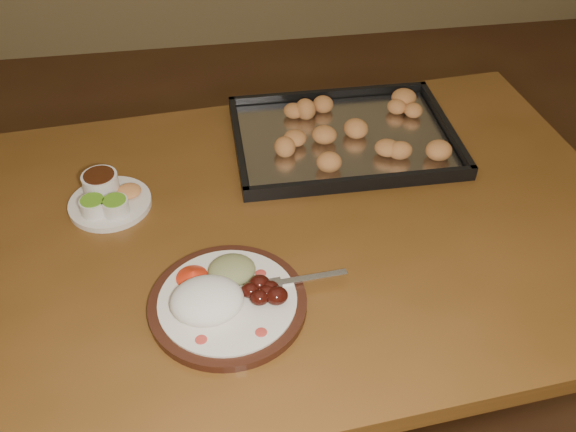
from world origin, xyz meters
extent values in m
plane|color=brown|center=(0.00, 0.00, 0.00)|extent=(4.00, 4.00, 0.00)
cube|color=brown|center=(-0.10, -0.29, 0.73)|extent=(1.57, 1.01, 0.04)
cylinder|color=#4D2917|center=(0.55, 0.15, 0.35)|extent=(0.07, 0.07, 0.71)
cylinder|color=#33170E|center=(-0.16, -0.48, 0.76)|extent=(0.27, 0.27, 0.02)
cylinder|color=white|center=(-0.16, -0.48, 0.77)|extent=(0.23, 0.23, 0.01)
ellipsoid|color=red|center=(-0.21, -0.55, 0.77)|extent=(0.02, 0.02, 0.00)
ellipsoid|color=red|center=(-0.11, -0.55, 0.77)|extent=(0.02, 0.02, 0.00)
ellipsoid|color=red|center=(-0.10, -0.43, 0.77)|extent=(0.02, 0.02, 0.00)
ellipsoid|color=red|center=(-0.24, -0.47, 0.77)|extent=(0.02, 0.02, 0.00)
ellipsoid|color=white|center=(-0.19, -0.49, 0.78)|extent=(0.14, 0.12, 0.06)
ellipsoid|color=#400E09|center=(-0.10, -0.49, 0.78)|extent=(0.03, 0.03, 0.03)
ellipsoid|color=#400E09|center=(-0.09, -0.48, 0.78)|extent=(0.03, 0.03, 0.03)
ellipsoid|color=#400E09|center=(-0.10, -0.46, 0.78)|extent=(0.03, 0.03, 0.03)
ellipsoid|color=#400E09|center=(-0.08, -0.49, 0.78)|extent=(0.03, 0.03, 0.03)
ellipsoid|color=#400E09|center=(-0.12, -0.48, 0.78)|extent=(0.03, 0.03, 0.03)
ellipsoid|color=#400E09|center=(-0.09, -0.48, 0.78)|extent=(0.03, 0.03, 0.03)
ellipsoid|color=tan|center=(-0.14, -0.42, 0.78)|extent=(0.09, 0.09, 0.03)
cone|color=red|center=(-0.21, -0.42, 0.78)|extent=(0.08, 0.08, 0.03)
cube|color=silver|center=(-0.01, -0.45, 0.77)|extent=(0.13, 0.02, 0.00)
cube|color=silver|center=(-0.08, -0.46, 0.77)|extent=(0.04, 0.02, 0.00)
cylinder|color=silver|center=(-0.10, -0.47, 0.77)|extent=(0.03, 0.00, 0.00)
cylinder|color=silver|center=(-0.10, -0.46, 0.77)|extent=(0.03, 0.00, 0.00)
cylinder|color=silver|center=(-0.10, -0.46, 0.77)|extent=(0.03, 0.00, 0.00)
cylinder|color=silver|center=(-0.10, -0.45, 0.77)|extent=(0.03, 0.00, 0.00)
cylinder|color=silver|center=(-0.37, -0.18, 0.76)|extent=(0.16, 0.16, 0.01)
cylinder|color=silver|center=(-0.39, -0.21, 0.78)|extent=(0.05, 0.05, 0.03)
cylinder|color=#5A9E1F|center=(-0.39, -0.21, 0.79)|extent=(0.04, 0.04, 0.00)
cylinder|color=silver|center=(-0.35, -0.21, 0.78)|extent=(0.05, 0.05, 0.03)
cylinder|color=#5A9E1F|center=(-0.35, -0.21, 0.79)|extent=(0.04, 0.04, 0.00)
cylinder|color=white|center=(-0.38, -0.14, 0.78)|extent=(0.07, 0.07, 0.04)
cylinder|color=#361709|center=(-0.38, -0.14, 0.80)|extent=(0.06, 0.06, 0.00)
ellipsoid|color=#E5A050|center=(-0.33, -0.16, 0.77)|extent=(0.05, 0.05, 0.02)
cube|color=black|center=(0.14, -0.03, 0.75)|extent=(0.49, 0.36, 0.01)
cube|color=black|center=(0.14, 0.14, 0.77)|extent=(0.49, 0.02, 0.02)
cube|color=black|center=(0.14, -0.21, 0.77)|extent=(0.49, 0.02, 0.02)
cube|color=black|center=(0.38, -0.03, 0.77)|extent=(0.02, 0.36, 0.02)
cube|color=black|center=(-0.10, -0.03, 0.77)|extent=(0.02, 0.36, 0.02)
cube|color=silver|center=(0.14, -0.03, 0.76)|extent=(0.46, 0.33, 0.00)
ellipsoid|color=#C88146|center=(0.20, -0.03, 0.78)|extent=(0.05, 0.05, 0.04)
ellipsoid|color=#C88146|center=(0.26, 0.00, 0.78)|extent=(0.07, 0.07, 0.04)
ellipsoid|color=#C88146|center=(0.19, 0.05, 0.78)|extent=(0.07, 0.07, 0.04)
ellipsoid|color=#C88146|center=(0.18, 0.03, 0.78)|extent=(0.06, 0.06, 0.04)
ellipsoid|color=#C88146|center=(0.12, 0.06, 0.78)|extent=(0.06, 0.06, 0.04)
ellipsoid|color=#C88146|center=(0.10, 0.00, 0.78)|extent=(0.07, 0.07, 0.04)
ellipsoid|color=#C88146|center=(0.03, 0.00, 0.78)|extent=(0.07, 0.07, 0.04)
ellipsoid|color=#C88146|center=(0.06, -0.03, 0.78)|extent=(0.05, 0.05, 0.04)
ellipsoid|color=#C88146|center=(0.00, -0.06, 0.78)|extent=(0.07, 0.07, 0.04)
ellipsoid|color=#C88146|center=(0.07, -0.10, 0.78)|extent=(0.07, 0.07, 0.04)
ellipsoid|color=#C88146|center=(0.13, -0.07, 0.78)|extent=(0.06, 0.06, 0.04)
ellipsoid|color=#C88146|center=(0.17, -0.11, 0.78)|extent=(0.06, 0.06, 0.04)
ellipsoid|color=#C88146|center=(0.19, -0.12, 0.78)|extent=(0.07, 0.07, 0.04)
ellipsoid|color=#C88146|center=(0.28, -0.06, 0.78)|extent=(0.07, 0.07, 0.04)
camera|label=1|loc=(-0.17, -1.19, 1.59)|focal=40.00mm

